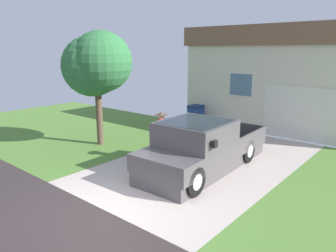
# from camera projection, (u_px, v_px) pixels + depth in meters

# --- Properties ---
(ground) EXTENTS (29.20, 18.60, 0.18)m
(ground) POSITION_uv_depth(u_px,v_px,m) (31.00, 247.00, 6.27)
(ground) COLOR #BDACA3
(pickup_truck) EXTENTS (2.23, 5.32, 1.66)m
(pickup_truck) POSITION_uv_depth(u_px,v_px,m) (199.00, 149.00, 9.97)
(pickup_truck) COLOR #4C484A
(pickup_truck) RESTS_ON ground
(person_with_hat) EXTENTS (0.50, 0.45, 1.73)m
(person_with_hat) POSITION_uv_depth(u_px,v_px,m) (161.00, 135.00, 10.86)
(person_with_hat) COLOR #333842
(person_with_hat) RESTS_ON ground
(handbag) EXTENTS (0.34, 0.18, 0.45)m
(handbag) POSITION_uv_depth(u_px,v_px,m) (157.00, 160.00, 10.72)
(handbag) COLOR beige
(handbag) RESTS_ON ground
(house_with_garage) EXTENTS (9.10, 6.63, 4.84)m
(house_with_garage) POSITION_uv_depth(u_px,v_px,m) (293.00, 76.00, 16.34)
(house_with_garage) COLOR beige
(house_with_garage) RESTS_ON ground
(front_yard_tree) EXTENTS (2.72, 2.50, 4.47)m
(front_yard_tree) POSITION_uv_depth(u_px,v_px,m) (95.00, 64.00, 12.22)
(front_yard_tree) COLOR brown
(front_yard_tree) RESTS_ON ground
(wheeled_trash_bin) EXTENTS (0.60, 0.72, 1.06)m
(wheeled_trash_bin) POSITION_uv_depth(u_px,v_px,m) (196.00, 115.00, 15.97)
(wheeled_trash_bin) COLOR navy
(wheeled_trash_bin) RESTS_ON ground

